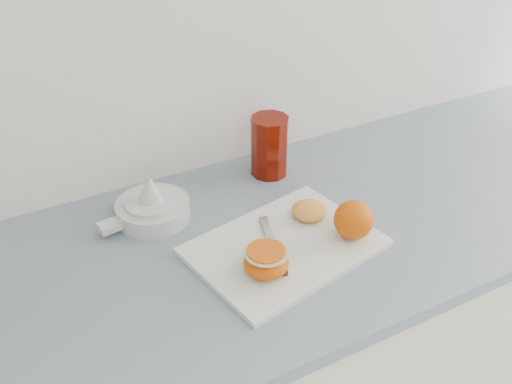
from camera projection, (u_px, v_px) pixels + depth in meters
counter at (287, 364)px, 1.44m from camera, size 2.34×0.64×0.89m
cutting_board at (285, 247)px, 1.12m from camera, size 0.40×0.32×0.01m
whole_orange at (353, 220)px, 1.12m from camera, size 0.08×0.08×0.08m
half_orange at (266, 261)px, 1.03m from camera, size 0.08×0.08×0.05m
squeezed_shell at (309, 210)px, 1.18m from camera, size 0.07×0.07×0.03m
paring_knife at (277, 255)px, 1.08m from camera, size 0.07×0.18×0.01m
citrus_juicer at (152, 207)px, 1.19m from camera, size 0.20×0.16×0.10m
red_tumbler at (269, 148)px, 1.32m from camera, size 0.09×0.09×0.14m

